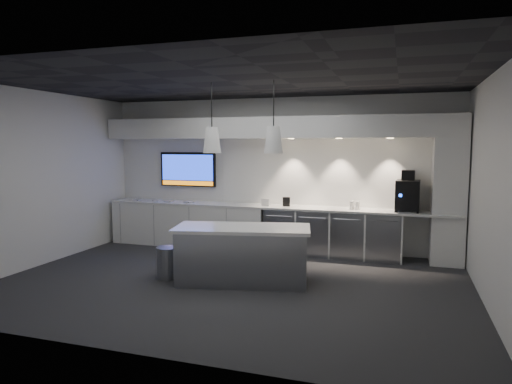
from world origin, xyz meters
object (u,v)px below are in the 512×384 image
(wall_tv, at_px, (188,169))
(island, at_px, (242,254))
(bin, at_px, (168,263))
(coffee_machine, at_px, (408,194))

(wall_tv, relative_size, island, 0.58)
(island, distance_m, bin, 1.21)
(bin, xyz_separation_m, coffee_machine, (3.55, 2.27, 0.96))
(wall_tv, relative_size, bin, 2.54)
(wall_tv, height_order, coffee_machine, wall_tv)
(island, height_order, bin, island)
(coffee_machine, bearing_deg, bin, -144.27)
(wall_tv, distance_m, island, 3.34)
(wall_tv, bearing_deg, coffee_machine, -3.19)
(bin, distance_m, coffee_machine, 4.32)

